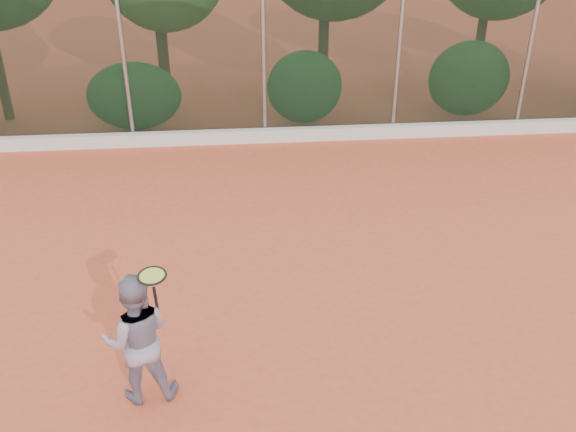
{
  "coord_description": "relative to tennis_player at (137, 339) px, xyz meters",
  "views": [
    {
      "loc": [
        -0.7,
        -6.9,
        5.64
      ],
      "look_at": [
        0.0,
        1.0,
        1.25
      ],
      "focal_mm": 40.0,
      "sensor_mm": 36.0,
      "label": 1
    }
  ],
  "objects": [
    {
      "name": "ground",
      "position": [
        1.92,
        1.02,
        -0.85
      ],
      "size": [
        80.0,
        80.0,
        0.0
      ],
      "primitive_type": "plane",
      "color": "#C94E2F",
      "rests_on": "ground"
    },
    {
      "name": "concrete_curb",
      "position": [
        1.92,
        7.84,
        -0.7
      ],
      "size": [
        24.0,
        0.2,
        0.3
      ],
      "primitive_type": "cube",
      "color": "beige",
      "rests_on": "ground"
    },
    {
      "name": "tennis_player",
      "position": [
        0.0,
        0.0,
        0.0
      ],
      "size": [
        0.9,
        0.74,
        1.7
      ],
      "primitive_type": "imported",
      "rotation": [
        0.0,
        0.0,
        3.26
      ],
      "color": "gray",
      "rests_on": "ground"
    },
    {
      "name": "chainlink_fence",
      "position": [
        1.92,
        8.02,
        1.01
      ],
      "size": [
        24.09,
        0.09,
        3.5
      ],
      "color": "black",
      "rests_on": "ground"
    },
    {
      "name": "tennis_racket",
      "position": [
        0.26,
        -0.01,
        0.82
      ],
      "size": [
        0.38,
        0.38,
        0.55
      ],
      "color": "black",
      "rests_on": "ground"
    }
  ]
}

